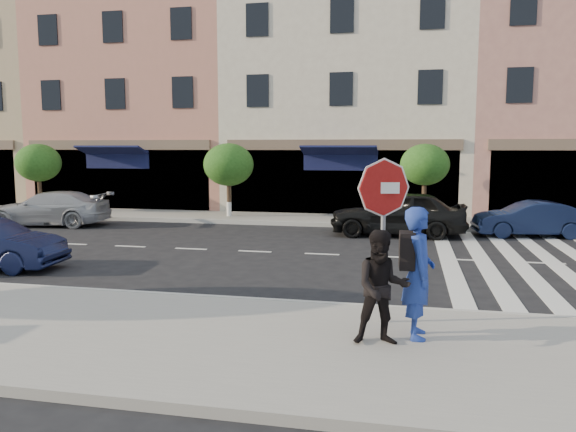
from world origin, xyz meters
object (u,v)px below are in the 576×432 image
object	(u,v)px
car_far_right	(530,219)
walker	(382,288)
car_far_left	(49,209)
car_far_mid	(398,213)
stop_sign	(384,205)
photographer	(418,273)

from	to	relation	value
car_far_right	walker	bearing A→B (deg)	-27.03
car_far_left	car_far_right	xyz separation A→B (m)	(17.79, 1.03, -0.06)
walker	car_far_mid	size ratio (longest dim) A/B	0.37
stop_sign	car_far_right	xyz separation A→B (m)	(4.52, 11.11, -1.52)
stop_sign	photographer	xyz separation A→B (m)	(0.57, -0.62, -0.96)
photographer	car_far_right	xyz separation A→B (m)	(3.95, 11.73, -0.55)
walker	car_far_mid	xyz separation A→B (m)	(0.02, 11.43, -0.22)
photographer	car_far_left	distance (m)	17.51
photographer	car_far_right	bearing A→B (deg)	-21.95
car_far_mid	car_far_right	distance (m)	4.51
stop_sign	photographer	distance (m)	1.28
stop_sign	photographer	bearing A→B (deg)	-58.87
stop_sign	car_far_mid	xyz separation A→B (m)	(0.07, 10.38, -1.34)
stop_sign	walker	bearing A→B (deg)	-99.08
stop_sign	walker	world-z (taller)	stop_sign
photographer	stop_sign	bearing A→B (deg)	39.43
photographer	car_far_mid	distance (m)	11.02
stop_sign	car_far_left	world-z (taller)	stop_sign
photographer	walker	bearing A→B (deg)	125.93
car_far_mid	stop_sign	bearing A→B (deg)	-1.84
stop_sign	car_far_right	distance (m)	12.09
car_far_right	car_far_mid	bearing A→B (deg)	-87.56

